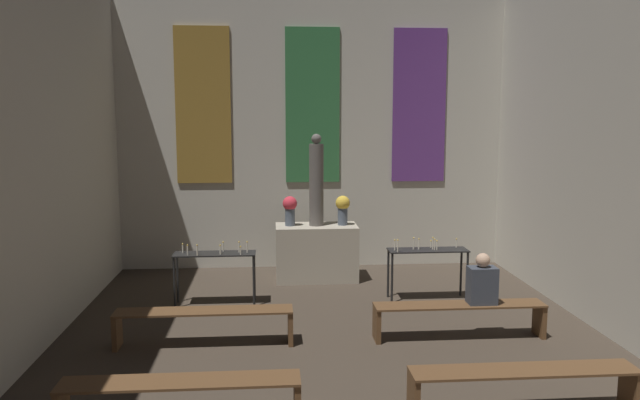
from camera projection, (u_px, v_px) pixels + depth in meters
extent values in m
cube|color=beige|center=(312.00, 133.00, 11.63)|extent=(7.38, 0.12, 5.06)
cube|color=olive|center=(203.00, 106.00, 11.33)|extent=(1.00, 0.03, 2.83)
cube|color=#33723F|center=(313.00, 106.00, 11.48)|extent=(1.00, 0.03, 2.83)
cube|color=#60337F|center=(419.00, 106.00, 11.64)|extent=(1.00, 0.03, 2.83)
cube|color=#ADA38E|center=(316.00, 252.00, 10.90)|extent=(1.41, 0.74, 0.96)
cylinder|color=#5B5651|center=(316.00, 185.00, 10.74)|extent=(0.25, 0.25, 1.41)
sphere|color=#5B5651|center=(316.00, 139.00, 10.63)|extent=(0.17, 0.17, 0.17)
cylinder|color=#4C5666|center=(290.00, 217.00, 10.78)|extent=(0.17, 0.17, 0.30)
sphere|color=#DB3342|center=(290.00, 203.00, 10.74)|extent=(0.25, 0.25, 0.25)
cylinder|color=#4C5666|center=(343.00, 216.00, 10.85)|extent=(0.17, 0.17, 0.30)
sphere|color=gold|center=(343.00, 203.00, 10.81)|extent=(0.25, 0.25, 0.25)
cube|color=black|center=(215.00, 254.00, 9.42)|extent=(1.23, 0.37, 0.02)
cylinder|color=black|center=(174.00, 283.00, 9.27)|extent=(0.04, 0.04, 0.78)
cylinder|color=black|center=(254.00, 281.00, 9.36)|extent=(0.04, 0.04, 0.78)
cylinder|color=black|center=(178.00, 277.00, 9.58)|extent=(0.04, 0.04, 0.78)
cylinder|color=black|center=(254.00, 276.00, 9.68)|extent=(0.04, 0.04, 0.78)
cylinder|color=silver|center=(223.00, 247.00, 9.53)|extent=(0.02, 0.02, 0.13)
sphere|color=#F9CC4C|center=(223.00, 242.00, 9.51)|extent=(0.02, 0.02, 0.02)
cylinder|color=silver|center=(240.00, 251.00, 9.31)|extent=(0.02, 0.02, 0.11)
sphere|color=#F9CC4C|center=(240.00, 247.00, 9.30)|extent=(0.02, 0.02, 0.02)
cylinder|color=silver|center=(183.00, 249.00, 9.43)|extent=(0.02, 0.02, 0.12)
sphere|color=#F9CC4C|center=(183.00, 244.00, 9.42)|extent=(0.02, 0.02, 0.02)
cylinder|color=silver|center=(239.00, 248.00, 9.46)|extent=(0.02, 0.02, 0.15)
sphere|color=#F9CC4C|center=(239.00, 242.00, 9.45)|extent=(0.02, 0.02, 0.02)
cylinder|color=silver|center=(220.00, 250.00, 9.37)|extent=(0.02, 0.02, 0.10)
sphere|color=#F9CC4C|center=(220.00, 246.00, 9.36)|extent=(0.02, 0.02, 0.02)
cylinder|color=silver|center=(188.00, 251.00, 9.27)|extent=(0.02, 0.02, 0.14)
sphere|color=#F9CC4C|center=(187.00, 245.00, 9.25)|extent=(0.02, 0.02, 0.02)
cylinder|color=silver|center=(220.00, 250.00, 9.33)|extent=(0.02, 0.02, 0.13)
sphere|color=#F9CC4C|center=(220.00, 245.00, 9.32)|extent=(0.02, 0.02, 0.02)
cylinder|color=silver|center=(247.00, 248.00, 9.45)|extent=(0.02, 0.02, 0.15)
sphere|color=#F9CC4C|center=(247.00, 242.00, 9.44)|extent=(0.02, 0.02, 0.02)
cylinder|color=silver|center=(197.00, 251.00, 9.24)|extent=(0.02, 0.02, 0.15)
sphere|color=#F9CC4C|center=(197.00, 245.00, 9.23)|extent=(0.02, 0.02, 0.02)
cube|color=black|center=(428.00, 250.00, 9.67)|extent=(1.23, 0.37, 0.02)
cylinder|color=black|center=(392.00, 278.00, 9.53)|extent=(0.04, 0.04, 0.78)
cylinder|color=black|center=(467.00, 277.00, 9.62)|extent=(0.04, 0.04, 0.78)
cylinder|color=black|center=(388.00, 273.00, 9.84)|extent=(0.04, 0.04, 0.78)
cylinder|color=black|center=(461.00, 272.00, 9.93)|extent=(0.04, 0.04, 0.78)
cylinder|color=silver|center=(395.00, 246.00, 9.61)|extent=(0.02, 0.02, 0.15)
sphere|color=#F9CC4C|center=(395.00, 240.00, 9.60)|extent=(0.02, 0.02, 0.02)
cylinder|color=silver|center=(431.00, 245.00, 9.81)|extent=(0.02, 0.02, 0.09)
sphere|color=#F9CC4C|center=(431.00, 241.00, 9.80)|extent=(0.02, 0.02, 0.02)
cylinder|color=silver|center=(419.00, 244.00, 9.67)|extent=(0.02, 0.02, 0.15)
sphere|color=#F9CC4C|center=(419.00, 239.00, 9.66)|extent=(0.02, 0.02, 0.02)
cylinder|color=silver|center=(414.00, 244.00, 9.67)|extent=(0.02, 0.02, 0.17)
sphere|color=#F9CC4C|center=(414.00, 238.00, 9.66)|extent=(0.02, 0.02, 0.02)
cylinder|color=silver|center=(437.00, 246.00, 9.63)|extent=(0.02, 0.02, 0.13)
sphere|color=#F9CC4C|center=(437.00, 241.00, 9.62)|extent=(0.02, 0.02, 0.02)
cylinder|color=silver|center=(398.00, 246.00, 9.48)|extent=(0.02, 0.02, 0.17)
sphere|color=#F9CC4C|center=(398.00, 240.00, 9.46)|extent=(0.02, 0.02, 0.02)
cylinder|color=silver|center=(433.00, 244.00, 9.67)|extent=(0.02, 0.02, 0.17)
sphere|color=#F9CC4C|center=(433.00, 238.00, 9.65)|extent=(0.02, 0.02, 0.02)
cylinder|color=silver|center=(456.00, 244.00, 9.82)|extent=(0.02, 0.02, 0.12)
sphere|color=#F9CC4C|center=(456.00, 239.00, 9.81)|extent=(0.02, 0.02, 0.02)
cylinder|color=silver|center=(435.00, 245.00, 9.63)|extent=(0.02, 0.02, 0.15)
sphere|color=#F9CC4C|center=(435.00, 239.00, 9.61)|extent=(0.02, 0.02, 0.02)
cube|color=brown|center=(180.00, 382.00, 5.72)|extent=(2.21, 0.36, 0.03)
cube|color=brown|center=(524.00, 370.00, 5.98)|extent=(2.21, 0.36, 0.03)
cube|color=brown|center=(413.00, 397.00, 5.92)|extent=(0.06, 0.32, 0.43)
cube|color=brown|center=(630.00, 389.00, 6.09)|extent=(0.06, 0.32, 0.43)
cube|color=brown|center=(204.00, 311.00, 7.77)|extent=(2.21, 0.36, 0.03)
cube|color=brown|center=(117.00, 331.00, 7.72)|extent=(0.06, 0.32, 0.43)
cube|color=brown|center=(290.00, 326.00, 7.89)|extent=(0.06, 0.32, 0.43)
cube|color=brown|center=(459.00, 305.00, 8.02)|extent=(2.21, 0.36, 0.03)
cube|color=brown|center=(377.00, 324.00, 7.97)|extent=(0.06, 0.32, 0.43)
cube|color=brown|center=(539.00, 320.00, 8.14)|extent=(0.06, 0.32, 0.43)
cube|color=#383D47|center=(482.00, 285.00, 8.01)|extent=(0.36, 0.24, 0.48)
sphere|color=tan|center=(483.00, 260.00, 7.97)|extent=(0.18, 0.18, 0.18)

